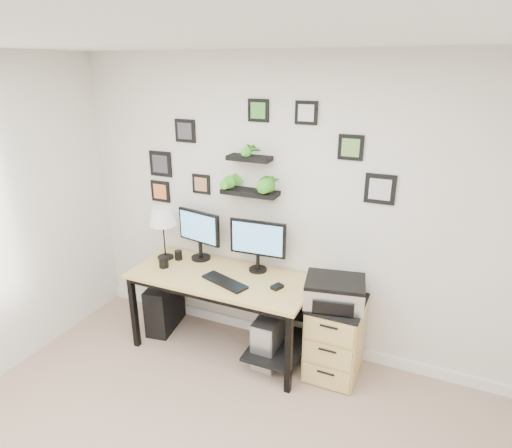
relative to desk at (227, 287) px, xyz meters
The scene contains 14 objects.
room 0.78m from the desk, 37.02° to the left, with size 4.00×4.00×4.00m.
desk is the anchor object (origin of this frame).
monitor_left 0.58m from the desk, 153.39° to the left, with size 0.46×0.22×0.48m.
monitor_right 0.50m from the desk, 38.53° to the left, with size 0.51×0.17×0.47m.
keyboard 0.21m from the desk, 67.05° to the right, with size 0.44×0.14×0.02m, color black.
mouse 0.52m from the desk, ahead, with size 0.06×0.10×0.03m, color black.
table_lamp 0.88m from the desk, behind, with size 0.25×0.25×0.51m.
mug 0.62m from the desk, behind, with size 0.09×0.09×0.10m, color black.
pen_cup 0.59m from the desk, behind, with size 0.07×0.07×0.09m, color black.
pc_tower_black 0.82m from the desk, behind, with size 0.21×0.48×0.48m, color black.
pc_tower_grey 0.59m from the desk, ahead, with size 0.21×0.46×0.45m.
file_cabinet 1.03m from the desk, ahead, with size 0.43×0.53×0.67m.
printer 0.97m from the desk, ahead, with size 0.52×0.45×0.21m.
wall_decor 1.07m from the desk, 68.31° to the left, with size 2.29×0.18×1.00m.
Camera 1 is at (1.18, -1.31, 2.48)m, focal length 30.00 mm.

